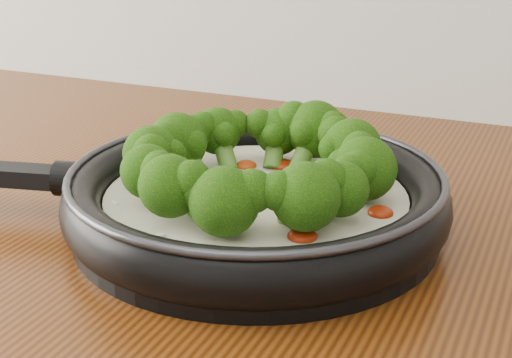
% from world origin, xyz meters
% --- Properties ---
extents(skillet, '(0.57, 0.42, 0.10)m').
position_xyz_m(skillet, '(-0.07, 1.05, 0.94)').
color(skillet, black).
rests_on(skillet, counter).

